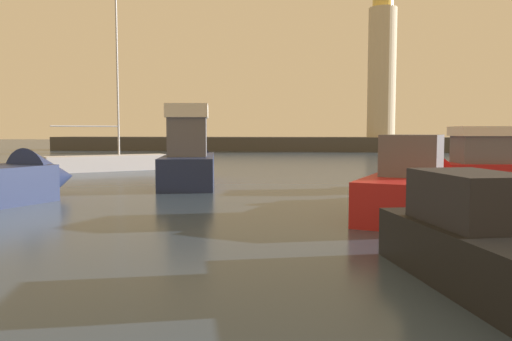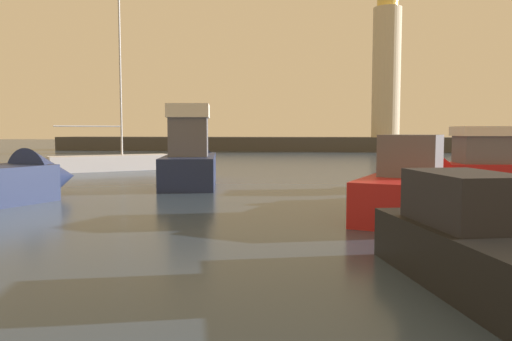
{
  "view_description": "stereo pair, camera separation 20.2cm",
  "coord_description": "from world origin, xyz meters",
  "px_view_note": "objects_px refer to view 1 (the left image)",
  "views": [
    {
      "loc": [
        0.89,
        -1.46,
        2.37
      ],
      "look_at": [
        -1.4,
        15.72,
        1.01
      ],
      "focal_mm": 35.06,
      "sensor_mm": 36.0,
      "label": 1
    },
    {
      "loc": [
        1.09,
        -1.43,
        2.37
      ],
      "look_at": [
        -1.4,
        15.72,
        1.01
      ],
      "focal_mm": 35.06,
      "sensor_mm": 36.0,
      "label": 2
    }
  ],
  "objects_px": {
    "lighthouse": "(382,63)",
    "motorboat_4": "(190,160)",
    "sailboat_moored": "(108,162)",
    "motorboat_6": "(419,184)"
  },
  "relations": [
    {
      "from": "lighthouse",
      "to": "motorboat_6",
      "type": "xyz_separation_m",
      "value": [
        -3.88,
        -45.19,
        -9.66
      ]
    },
    {
      "from": "lighthouse",
      "to": "motorboat_4",
      "type": "height_order",
      "value": "lighthouse"
    },
    {
      "from": "motorboat_6",
      "to": "sailboat_moored",
      "type": "bearing_deg",
      "value": 141.2
    },
    {
      "from": "motorboat_6",
      "to": "sailboat_moored",
      "type": "height_order",
      "value": "sailboat_moored"
    },
    {
      "from": "lighthouse",
      "to": "sailboat_moored",
      "type": "height_order",
      "value": "lighthouse"
    },
    {
      "from": "lighthouse",
      "to": "motorboat_6",
      "type": "relative_size",
      "value": 2.28
    },
    {
      "from": "motorboat_4",
      "to": "motorboat_6",
      "type": "bearing_deg",
      "value": -35.73
    },
    {
      "from": "lighthouse",
      "to": "sailboat_moored",
      "type": "bearing_deg",
      "value": -121.25
    },
    {
      "from": "sailboat_moored",
      "to": "motorboat_6",
      "type": "bearing_deg",
      "value": -38.8
    },
    {
      "from": "motorboat_4",
      "to": "motorboat_6",
      "type": "relative_size",
      "value": 1.01
    }
  ]
}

